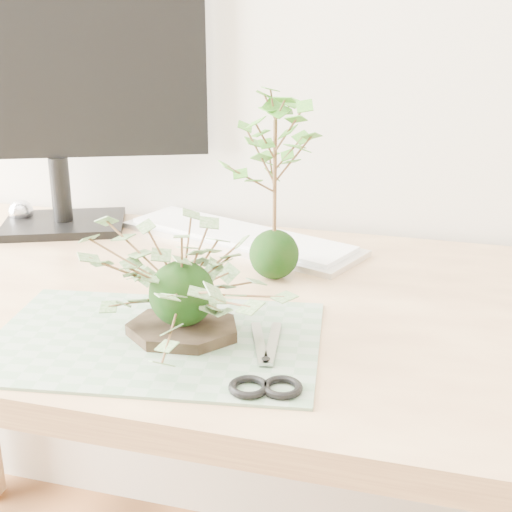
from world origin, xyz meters
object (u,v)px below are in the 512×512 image
monitor (53,76)px  ivy_kokedama (181,264)px  keyboard (240,237)px  maple_kokedama (275,133)px  desk (236,348)px

monitor → ivy_kokedama: bearing=-67.3°
ivy_kokedama → monitor: (-0.39, 0.39, 0.19)m
ivy_kokedama → keyboard: 0.41m
keyboard → maple_kokedama: bearing=-36.0°
ivy_kokedama → monitor: bearing=135.4°
maple_kokedama → monitor: (-0.46, 0.15, 0.06)m
ivy_kokedama → desk: bearing=80.7°
desk → maple_kokedama: bearing=66.8°
desk → monitor: monitor is taller
ivy_kokedama → maple_kokedama: size_ratio=0.93×
maple_kokedama → desk: bearing=-113.2°
maple_kokedama → keyboard: size_ratio=0.68×
maple_kokedama → keyboard: bearing=123.6°
ivy_kokedama → monitor: monitor is taller
maple_kokedama → monitor: monitor is taller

